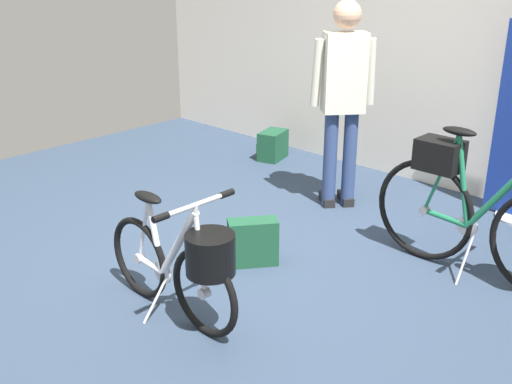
{
  "coord_description": "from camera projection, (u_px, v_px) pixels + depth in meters",
  "views": [
    {
      "loc": [
        2.45,
        -2.44,
        1.93
      ],
      "look_at": [
        0.01,
        0.12,
        0.55
      ],
      "focal_mm": 42.53,
      "sensor_mm": 36.0,
      "label": 1
    }
  ],
  "objects": [
    {
      "name": "back_wall",
      "position": [
        447.0,
        19.0,
        5.03
      ],
      "size": [
        6.94,
        0.1,
        2.88
      ],
      "primitive_type": "cube",
      "color": "silver",
      "rests_on": "ground_plane"
    },
    {
      "name": "display_bike_left",
      "position": [
        493.0,
        206.0,
        3.69
      ],
      "size": [
        1.5,
        0.53,
        1.04
      ],
      "color": "black",
      "rests_on": "ground_plane"
    },
    {
      "name": "handbag_on_floor",
      "position": [
        272.0,
        145.0,
        6.14
      ],
      "size": [
        0.3,
        0.37,
        0.29
      ],
      "color": "#19472D",
      "rests_on": "ground_plane"
    },
    {
      "name": "visitor_near_wall",
      "position": [
        343.0,
        94.0,
        4.7
      ],
      "size": [
        0.39,
        0.42,
        1.63
      ],
      "color": "navy",
      "rests_on": "ground_plane"
    },
    {
      "name": "ground_plane",
      "position": [
        242.0,
        276.0,
        3.92
      ],
      "size": [
        6.94,
        6.94,
        0.0
      ],
      "primitive_type": "plane",
      "color": "#2D3D51"
    },
    {
      "name": "folding_bike_foreground",
      "position": [
        184.0,
        263.0,
        3.29
      ],
      "size": [
        1.09,
        0.53,
        0.77
      ],
      "color": "black",
      "rests_on": "ground_plane"
    },
    {
      "name": "backpack_on_floor",
      "position": [
        253.0,
        242.0,
        4.03
      ],
      "size": [
        0.31,
        0.35,
        0.32
      ],
      "color": "#19472D",
      "rests_on": "ground_plane"
    }
  ]
}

